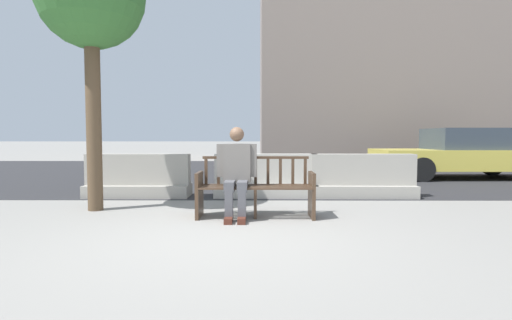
{
  "coord_description": "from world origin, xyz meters",
  "views": [
    {
      "loc": [
        0.44,
        -4.6,
        1.17
      ],
      "look_at": [
        0.39,
        2.67,
        0.75
      ],
      "focal_mm": 28.0,
      "sensor_mm": 36.0,
      "label": 1
    }
  ],
  "objects": [
    {
      "name": "ground_plane",
      "position": [
        0.0,
        0.0,
        0.0
      ],
      "size": [
        200.0,
        200.0,
        0.0
      ],
      "primitive_type": "plane",
      "color": "gray"
    },
    {
      "name": "jersey_barrier_right",
      "position": [
        2.47,
        3.15,
        0.34
      ],
      "size": [
        2.01,
        0.71,
        0.84
      ],
      "color": "#9E998E",
      "rests_on": "ground"
    },
    {
      "name": "jersey_barrier_centre",
      "position": [
        0.59,
        3.19,
        0.34
      ],
      "size": [
        2.01,
        0.7,
        0.84
      ],
      "color": "#ADA89E",
      "rests_on": "ground"
    },
    {
      "name": "car_taxi_near",
      "position": [
        6.21,
        6.72,
        0.69
      ],
      "size": [
        4.77,
        2.06,
        1.41
      ],
      "color": "#DBC64C",
      "rests_on": "ground"
    },
    {
      "name": "seated_person",
      "position": [
        0.12,
        1.14,
        0.69
      ],
      "size": [
        0.58,
        0.72,
        1.31
      ],
      "color": "#66605B",
      "rests_on": "ground"
    },
    {
      "name": "street_asphalt",
      "position": [
        0.0,
        8.7,
        0.0
      ],
      "size": [
        120.0,
        12.0,
        0.01
      ],
      "primitive_type": "cube",
      "color": "#28282B",
      "rests_on": "ground"
    },
    {
      "name": "jersey_barrier_left",
      "position": [
        -1.91,
        3.15,
        0.34
      ],
      "size": [
        2.0,
        0.69,
        0.84
      ],
      "color": "#9E998E",
      "rests_on": "ground"
    },
    {
      "name": "street_bench",
      "position": [
        0.39,
        1.19,
        0.4
      ],
      "size": [
        1.69,
        0.54,
        0.88
      ],
      "color": "#473323",
      "rests_on": "ground"
    }
  ]
}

